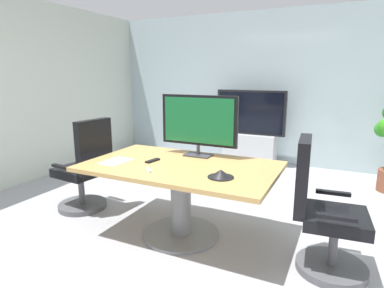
{
  "coord_description": "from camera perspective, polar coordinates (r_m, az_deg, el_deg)",
  "views": [
    {
      "loc": [
        1.53,
        -2.45,
        1.58
      ],
      "look_at": [
        0.14,
        0.45,
        0.88
      ],
      "focal_mm": 30.36,
      "sensor_mm": 36.0,
      "label": 1
    }
  ],
  "objects": [
    {
      "name": "office_chair_right",
      "position": [
        2.87,
        21.97,
        -11.81
      ],
      "size": [
        0.61,
        0.59,
        1.09
      ],
      "rotation": [
        0.0,
        0.0,
        1.66
      ],
      "color": "#4C4C51",
      "rests_on": "ground"
    },
    {
      "name": "wall_back_glass_partition",
      "position": [
        6.02,
        11.08,
        9.56
      ],
      "size": [
        5.47,
        0.1,
        2.65
      ],
      "primitive_type": "cube",
      "color": "#9EB2B7",
      "rests_on": "ground"
    },
    {
      "name": "whiteboard_marker",
      "position": [
        2.92,
        -7.59,
        -4.53
      ],
      "size": [
        0.11,
        0.1,
        0.02
      ],
      "primitive_type": "cube",
      "rotation": [
        0.0,
        0.0,
        -0.76
      ],
      "color": "silver",
      "rests_on": "conference_table"
    },
    {
      "name": "wall_display_unit",
      "position": [
        5.78,
        10.11,
        0.68
      ],
      "size": [
        1.2,
        0.36,
        1.31
      ],
      "color": "#B7BABC",
      "rests_on": "ground"
    },
    {
      "name": "ground_plane",
      "position": [
        3.29,
        -5.75,
        -16.52
      ],
      "size": [
        7.73,
        7.73,
        0.0
      ],
      "primitive_type": "plane",
      "color": "#99999E"
    },
    {
      "name": "tv_monitor",
      "position": [
        3.36,
        1.18,
        3.88
      ],
      "size": [
        0.84,
        0.18,
        0.64
      ],
      "color": "#333338",
      "rests_on": "conference_table"
    },
    {
      "name": "paper_notepad",
      "position": [
        3.27,
        -13.22,
        -3.02
      ],
      "size": [
        0.23,
        0.31,
        0.01
      ],
      "primitive_type": "cube",
      "rotation": [
        0.0,
        0.0,
        -0.06
      ],
      "color": "white",
      "rests_on": "conference_table"
    },
    {
      "name": "office_chair_left",
      "position": [
        3.99,
        -18.18,
        -4.79
      ],
      "size": [
        0.62,
        0.6,
        1.09
      ],
      "rotation": [
        0.0,
        0.0,
        -1.68
      ],
      "color": "#4C4C51",
      "rests_on": "ground"
    },
    {
      "name": "conference_table",
      "position": [
        3.17,
        -1.97,
        -7.04
      ],
      "size": [
        1.81,
        1.1,
        0.73
      ],
      "color": "#B2894C",
      "rests_on": "ground"
    },
    {
      "name": "remote_control",
      "position": [
        3.23,
        -6.93,
        -2.91
      ],
      "size": [
        0.08,
        0.18,
        0.02
      ],
      "primitive_type": "cube",
      "rotation": [
        0.0,
        0.0,
        -0.17
      ],
      "color": "black",
      "rests_on": "conference_table"
    },
    {
      "name": "conference_phone",
      "position": [
        2.72,
        5.07,
        -5.27
      ],
      "size": [
        0.22,
        0.22,
        0.07
      ],
      "color": "black",
      "rests_on": "conference_table"
    }
  ]
}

